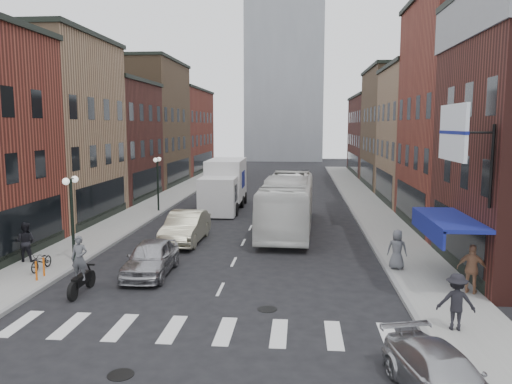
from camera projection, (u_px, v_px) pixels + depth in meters
ground at (216, 298)px, 18.78m from camera, size 160.00×160.00×0.00m
sidewalk_left at (159, 203)px, 41.23m from camera, size 3.00×74.00×0.15m
sidewalk_right at (368, 206)px, 39.74m from camera, size 3.00×74.00×0.15m
curb_left at (177, 204)px, 41.11m from camera, size 0.20×74.00×0.16m
curb_right at (349, 207)px, 39.88m from camera, size 0.20×74.00×0.16m
crosswalk_stripes at (200, 330)px, 15.81m from camera, size 12.00×2.20×0.01m
bldg_left_mid_a at (27, 130)px, 33.10m from camera, size 10.30×10.20×12.30m
bldg_left_mid_b at (91, 140)px, 43.10m from camera, size 10.30×10.20×10.30m
bldg_left_far_a at (133, 123)px, 53.76m from camera, size 10.30×12.20×13.30m
bldg_left_far_b at (167, 131)px, 67.72m from camera, size 10.30×16.20×11.30m
bldg_right_mid_a at (497, 114)px, 30.33m from camera, size 10.30×10.20×14.30m
bldg_right_mid_b at (448, 135)px, 40.40m from camera, size 10.30×10.20×11.30m
bldg_right_far_a at (417, 128)px, 51.19m from camera, size 10.30×12.20×12.30m
bldg_right_far_b at (392, 135)px, 65.14m from camera, size 10.30×16.20×10.30m
awning_blue at (444, 221)px, 20.11m from camera, size 1.80×5.00×0.78m
billboard_sign at (455, 134)px, 17.70m from camera, size 1.52×3.00×3.70m
distant_tower at (285, 24)px, 92.45m from camera, size 14.00×14.00×50.00m
streetlamp_near at (72, 203)px, 22.99m from camera, size 0.32×1.22×4.11m
streetlamp_far at (158, 174)px, 36.81m from camera, size 0.32×1.22×4.11m
bike_rack at (40, 269)px, 20.66m from camera, size 0.08×0.68×0.80m
box_truck at (224, 185)px, 38.24m from camera, size 2.75×8.73×3.79m
motorcycle_rider at (80, 267)px, 19.06m from camera, size 0.63×2.25×2.29m
transit_bus at (288, 203)px, 30.72m from camera, size 3.26×12.19×3.37m
sedan_left_near at (151, 258)px, 21.60m from camera, size 1.90×4.49×1.51m
sedan_left_far at (186, 227)px, 27.59m from camera, size 1.91×5.23×1.71m
curb_car at (443, 377)px, 11.69m from camera, size 2.68×4.38×1.19m
parked_bicycle at (42, 261)px, 21.82m from camera, size 0.61×1.57×0.81m
ped_left_solo at (26, 242)px, 23.19m from camera, size 0.92×0.55×1.85m
ped_right_a at (456, 302)px, 15.41m from camera, size 1.23×0.74×1.79m
ped_right_b at (472, 269)px, 18.75m from camera, size 1.23×0.99×1.88m
ped_right_c at (397, 249)px, 21.96m from camera, size 0.97×0.75×1.76m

